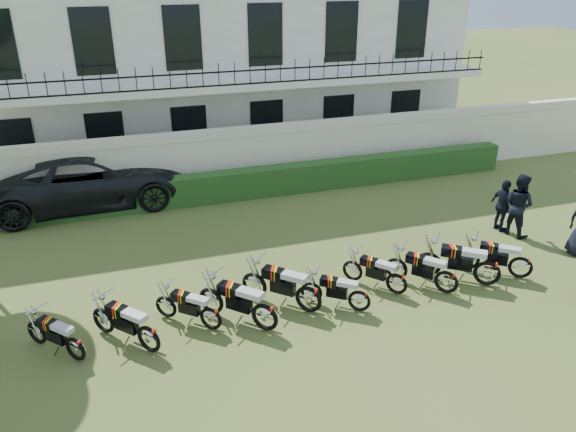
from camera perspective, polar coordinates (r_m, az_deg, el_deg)
The scene contains 17 objects.
ground at distance 13.66m, azimuth 3.49°, elevation -9.14°, with size 100.00×100.00×0.00m, color #425421.
perimeter_wall at distance 20.07m, azimuth -4.71°, elevation 5.87°, with size 30.00×0.35×2.30m.
hedge at distance 19.81m, azimuth -1.29°, elevation 3.63°, with size 18.00×0.60×1.00m, color #234418.
building at distance 25.17m, azimuth -8.24°, elevation 15.47°, with size 20.40×9.60×7.40m.
motorcycle_0 at distance 12.53m, azimuth -20.87°, elevation -12.03°, with size 1.23×1.31×0.93m.
motorcycle_1 at distance 12.29m, azimuth -14.02°, elevation -11.46°, with size 1.37×1.52×1.07m.
motorcycle_2 at distance 12.73m, azimuth -7.87°, elevation -9.77°, with size 1.36×1.21×0.95m.
motorcycle_3 at distance 12.54m, azimuth -2.38°, elevation -9.60°, with size 1.55×1.57×1.14m.
motorcycle_4 at distance 13.14m, azimuth 2.12°, elevation -7.83°, with size 1.60×1.54×1.15m.
motorcycle_5 at distance 13.32m, azimuth 7.29°, elevation -8.06°, with size 1.42×1.10×0.94m.
motorcycle_6 at distance 14.11m, azimuth 11.02°, elevation -6.28°, with size 1.19×1.41×0.96m.
motorcycle_7 at distance 14.41m, azimuth 15.85°, elevation -5.96°, with size 1.33×1.49×1.04m.
motorcycle_8 at distance 15.02m, azimuth 19.65°, elevation -4.94°, with size 1.75×1.37×1.16m.
motorcycle_9 at distance 15.69m, azimuth 22.63°, elevation -4.37°, with size 1.54×1.27×1.04m.
suv at distance 19.94m, azimuth -19.55°, elevation 3.60°, with size 3.06×6.63×1.84m, color black.
officer_4 at distance 18.00m, azimuth 22.34°, elevation 1.08°, with size 0.93×0.73×1.92m, color black.
officer_5 at distance 18.15m, azimuth 21.02°, elevation 0.98°, with size 0.96×0.40×1.63m, color black.
Camera 1 is at (-4.27, -10.54, 7.56)m, focal length 35.00 mm.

